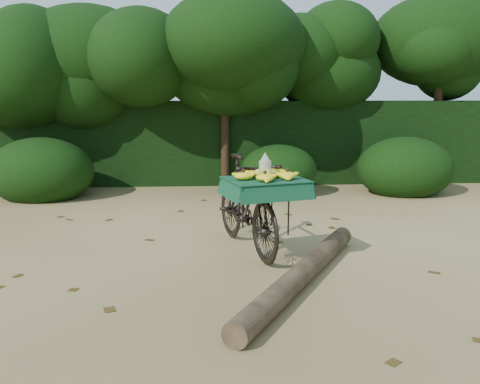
{
  "coord_description": "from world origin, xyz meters",
  "views": [
    {
      "loc": [
        0.12,
        -5.35,
        1.89
      ],
      "look_at": [
        0.49,
        0.33,
        0.82
      ],
      "focal_mm": 38.0,
      "sensor_mm": 36.0,
      "label": 1
    }
  ],
  "objects": [
    {
      "name": "vendor_bicycle",
      "position": [
        0.6,
        0.74,
        0.61
      ],
      "size": [
        1.21,
        2.06,
        1.19
      ],
      "rotation": [
        0.0,
        0.0,
        0.28
      ],
      "color": "black",
      "rests_on": "ground"
    },
    {
      "name": "tree_row",
      "position": [
        -0.65,
        5.5,
        2.0
      ],
      "size": [
        14.5,
        2.0,
        4.0
      ],
      "primitive_type": null,
      "color": "black",
      "rests_on": "ground"
    },
    {
      "name": "ground",
      "position": [
        0.0,
        0.0,
        0.0
      ],
      "size": [
        80.0,
        80.0,
        0.0
      ],
      "primitive_type": "plane",
      "color": "tan",
      "rests_on": "ground"
    },
    {
      "name": "leaf_litter",
      "position": [
        0.0,
        0.65,
        0.01
      ],
      "size": [
        7.0,
        7.3,
        0.01
      ],
      "primitive_type": null,
      "color": "#443312",
      "rests_on": "ground"
    },
    {
      "name": "bush_clumps",
      "position": [
        0.5,
        4.3,
        0.45
      ],
      "size": [
        8.8,
        1.7,
        0.9
      ],
      "primitive_type": null,
      "color": "black",
      "rests_on": "ground"
    },
    {
      "name": "fallen_log",
      "position": [
        1.08,
        -0.44,
        0.11
      ],
      "size": [
        1.76,
        2.84,
        0.23
      ],
      "primitive_type": "cylinder",
      "rotation": [
        1.57,
        0.0,
        -0.52
      ],
      "color": "brown",
      "rests_on": "ground"
    },
    {
      "name": "hedge_backdrop",
      "position": [
        0.0,
        6.3,
        0.9
      ],
      "size": [
        26.0,
        1.8,
        1.8
      ],
      "primitive_type": "cube",
      "color": "black",
      "rests_on": "ground"
    }
  ]
}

